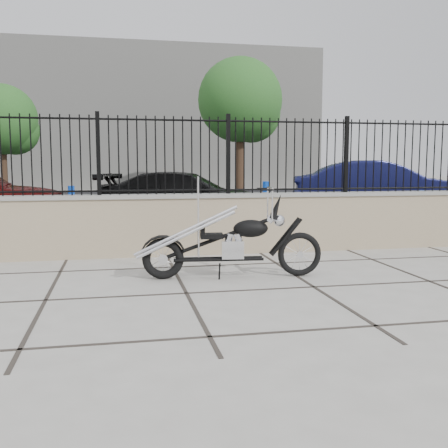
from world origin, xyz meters
TOP-DOWN VIEW (x-y plane):
  - ground_plane at (0.00, 0.00)m, footprint 90.00×90.00m
  - parking_lot at (0.00, 12.50)m, footprint 30.00×30.00m
  - retaining_wall at (0.00, 2.50)m, footprint 14.00×0.36m
  - iron_fence at (0.00, 2.50)m, footprint 14.00×0.08m
  - background_building at (0.00, 26.50)m, footprint 22.00×6.00m
  - chopper_motorcycle at (0.63, 0.70)m, footprint 2.19×0.60m
  - car_black at (0.91, 7.10)m, footprint 4.55×2.95m
  - car_blue at (6.07, 7.07)m, footprint 4.84×2.89m
  - bollard_a at (-1.59, 4.59)m, footprint 0.15×0.15m
  - bollard_b at (2.27, 4.77)m, footprint 0.17×0.17m
  - bollard_c at (5.66, 4.47)m, footprint 0.11×0.11m
  - tree_left at (-5.15, 16.61)m, footprint 2.77×2.77m
  - tree_right at (4.55, 16.85)m, footprint 3.66×3.66m

SIDE VIEW (x-z plane):
  - ground_plane at x=0.00m, z-range 0.00..0.00m
  - parking_lot at x=0.00m, z-range 0.00..0.00m
  - bollard_c at x=5.66m, z-range 0.00..0.86m
  - retaining_wall at x=0.00m, z-range 0.00..0.96m
  - bollard_a at x=-1.59m, z-range 0.00..1.02m
  - bollard_b at x=2.27m, z-range 0.00..1.07m
  - car_black at x=0.91m, z-range 0.00..1.23m
  - chopper_motorcycle at x=0.63m, z-range 0.00..1.30m
  - car_blue at x=6.07m, z-range 0.00..1.51m
  - iron_fence at x=0.00m, z-range 0.96..2.16m
  - tree_left at x=-5.15m, z-range 0.94..5.61m
  - background_building at x=0.00m, z-range 0.00..8.00m
  - tree_right at x=4.55m, z-range 1.23..7.40m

